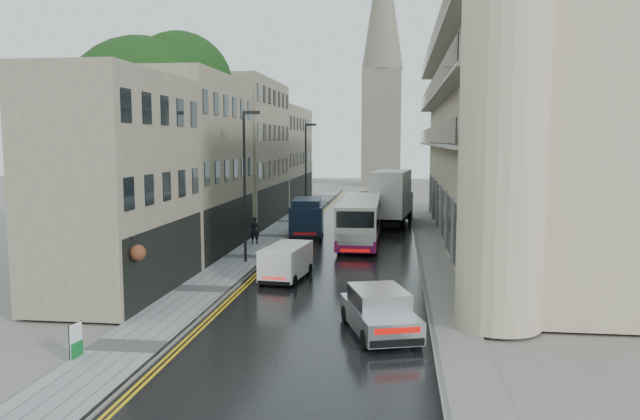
% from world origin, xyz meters
% --- Properties ---
extents(ground, '(200.00, 200.00, 0.00)m').
position_xyz_m(ground, '(0.00, 0.00, 0.00)').
color(ground, slate).
rests_on(ground, ground).
extents(road, '(9.00, 85.00, 0.02)m').
position_xyz_m(road, '(0.00, 27.50, 0.01)').
color(road, black).
rests_on(road, ground).
extents(left_sidewalk, '(2.70, 85.00, 0.12)m').
position_xyz_m(left_sidewalk, '(-5.85, 27.50, 0.06)').
color(left_sidewalk, gray).
rests_on(left_sidewalk, ground).
extents(right_sidewalk, '(1.80, 85.00, 0.12)m').
position_xyz_m(right_sidewalk, '(5.40, 27.50, 0.06)').
color(right_sidewalk, slate).
rests_on(right_sidewalk, ground).
extents(old_shop_row, '(4.50, 56.00, 12.00)m').
position_xyz_m(old_shop_row, '(-9.45, 30.00, 6.00)').
color(old_shop_row, gray).
rests_on(old_shop_row, ground).
extents(modern_block, '(8.00, 40.00, 14.00)m').
position_xyz_m(modern_block, '(10.30, 26.00, 7.00)').
color(modern_block, '#C2B290').
rests_on(modern_block, ground).
extents(church_spire, '(6.40, 6.40, 40.00)m').
position_xyz_m(church_spire, '(0.50, 82.00, 20.00)').
color(church_spire, '#6F6858').
rests_on(church_spire, ground).
extents(tree_near, '(10.56, 10.56, 13.89)m').
position_xyz_m(tree_near, '(-12.50, 20.00, 6.95)').
color(tree_near, black).
rests_on(tree_near, ground).
extents(tree_far, '(9.24, 9.24, 12.46)m').
position_xyz_m(tree_far, '(-12.20, 33.00, 6.23)').
color(tree_far, black).
rests_on(tree_far, ground).
extents(cream_bus, '(2.65, 11.21, 3.05)m').
position_xyz_m(cream_bus, '(-0.52, 22.54, 1.55)').
color(cream_bus, silver).
rests_on(cream_bus, road).
extents(white_lorry, '(3.72, 9.05, 4.61)m').
position_xyz_m(white_lorry, '(1.27, 33.13, 2.33)').
color(white_lorry, silver).
rests_on(white_lorry, road).
extents(silver_hatchback, '(3.24, 4.93, 1.71)m').
position_xyz_m(silver_hatchback, '(2.19, 3.55, 0.87)').
color(silver_hatchback, '#B3B2B7').
rests_on(silver_hatchback, road).
extents(white_van, '(2.23, 4.22, 1.83)m').
position_xyz_m(white_van, '(-3.34, 12.39, 0.93)').
color(white_van, white).
rests_on(white_van, road).
extents(navy_van, '(2.84, 5.94, 2.93)m').
position_xyz_m(navy_van, '(-4.30, 26.06, 1.48)').
color(navy_van, black).
rests_on(navy_van, road).
extents(pedestrian, '(0.70, 0.49, 1.83)m').
position_xyz_m(pedestrian, '(-6.40, 23.82, 1.03)').
color(pedestrian, black).
rests_on(pedestrian, left_sidewalk).
extents(lamp_post_near, '(0.99, 0.46, 8.58)m').
position_xyz_m(lamp_post_near, '(-5.49, 17.63, 4.41)').
color(lamp_post_near, black).
rests_on(lamp_post_near, left_sidewalk).
extents(lamp_post_far, '(0.96, 0.38, 8.35)m').
position_xyz_m(lamp_post_far, '(-4.70, 36.03, 4.30)').
color(lamp_post_far, black).
rests_on(lamp_post_far, left_sidewalk).
extents(estate_sign, '(0.15, 0.66, 1.09)m').
position_xyz_m(estate_sign, '(-7.05, 1.32, 0.66)').
color(estate_sign, white).
rests_on(estate_sign, left_sidewalk).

